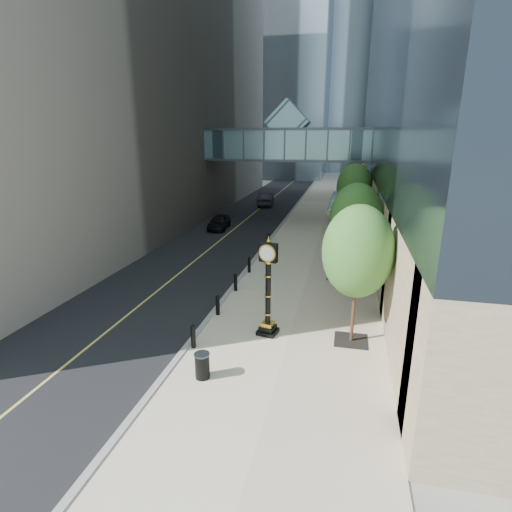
# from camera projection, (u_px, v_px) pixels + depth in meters

# --- Properties ---
(ground) EXTENTS (320.00, 320.00, 0.00)m
(ground) POSITION_uv_depth(u_px,v_px,m) (252.00, 370.00, 14.88)
(ground) COLOR gray
(ground) RESTS_ON ground
(road) EXTENTS (8.00, 180.00, 0.02)m
(road) POSITION_uv_depth(u_px,v_px,m) (270.00, 200.00, 53.68)
(road) COLOR black
(road) RESTS_ON ground
(sidewalk) EXTENTS (8.00, 180.00, 0.06)m
(sidewalk) POSITION_uv_depth(u_px,v_px,m) (330.00, 202.00, 51.98)
(sidewalk) COLOR beige
(sidewalk) RESTS_ON ground
(curb) EXTENTS (0.25, 180.00, 0.07)m
(curb) POSITION_uv_depth(u_px,v_px,m) (300.00, 201.00, 52.82)
(curb) COLOR gray
(curb) RESTS_ON ground
(midrise_left) EXTENTS (20.00, 58.00, 40.00)m
(midrise_left) POSITION_uv_depth(u_px,v_px,m) (93.00, 4.00, 36.85)
(midrise_left) COLOR #A0917E
(midrise_left) RESTS_ON ground
(distant_tower_c) EXTENTS (22.00, 22.00, 65.00)m
(distant_tower_c) POSITION_uv_depth(u_px,v_px,m) (325.00, 51.00, 118.67)
(distant_tower_c) COLOR #91A6B7
(distant_tower_c) RESTS_ON ground
(skywalk) EXTENTS (17.00, 4.20, 5.80)m
(skywalk) POSITION_uv_depth(u_px,v_px,m) (288.00, 142.00, 39.40)
(skywalk) COLOR slate
(skywalk) RESTS_ON ground
(entrance_canopy) EXTENTS (3.00, 8.00, 4.38)m
(entrance_canopy) POSITION_uv_depth(u_px,v_px,m) (353.00, 202.00, 25.98)
(entrance_canopy) COLOR #383F44
(entrance_canopy) RESTS_ON ground
(bollard_row) EXTENTS (0.20, 16.20, 0.90)m
(bollard_row) POSITION_uv_depth(u_px,v_px,m) (243.00, 274.00, 23.70)
(bollard_row) COLOR black
(bollard_row) RESTS_ON sidewalk
(street_trees) EXTENTS (2.97, 28.80, 6.10)m
(street_trees) POSITION_uv_depth(u_px,v_px,m) (355.00, 202.00, 27.87)
(street_trees) COLOR black
(street_trees) RESTS_ON sidewalk
(street_clock) EXTENTS (0.95, 0.95, 4.28)m
(street_clock) POSITION_uv_depth(u_px,v_px,m) (268.00, 294.00, 16.97)
(street_clock) COLOR black
(street_clock) RESTS_ON sidewalk
(trash_bin) EXTENTS (0.61, 0.61, 0.90)m
(trash_bin) POSITION_uv_depth(u_px,v_px,m) (202.00, 366.00, 14.20)
(trash_bin) COLOR black
(trash_bin) RESTS_ON sidewalk
(pedestrian) EXTENTS (0.61, 0.44, 1.55)m
(pedestrian) POSITION_uv_depth(u_px,v_px,m) (347.00, 277.00, 22.13)
(pedestrian) COLOR #A7A299
(pedestrian) RESTS_ON sidewalk
(car_near) EXTENTS (1.86, 4.06, 1.35)m
(car_near) POSITION_uv_depth(u_px,v_px,m) (219.00, 222.00, 37.03)
(car_near) COLOR black
(car_near) RESTS_ON road
(car_far) EXTENTS (2.20, 4.98, 1.59)m
(car_far) POSITION_uv_depth(u_px,v_px,m) (266.00, 199.00, 49.37)
(car_far) COLOR black
(car_far) RESTS_ON road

